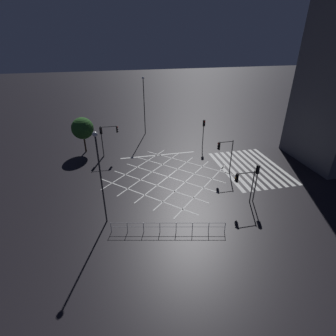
{
  "coord_description": "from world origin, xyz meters",
  "views": [
    {
      "loc": [
        -27.42,
        6.18,
        16.0
      ],
      "look_at": [
        0.0,
        0.0,
        1.22
      ],
      "focal_mm": 28.0,
      "sensor_mm": 36.0,
      "label": 1
    }
  ],
  "objects": [
    {
      "name": "ground_plane",
      "position": [
        0.0,
        0.0,
        0.0
      ],
      "size": [
        200.0,
        200.0,
        0.0
      ],
      "primitive_type": "plane",
      "color": "black"
    },
    {
      "name": "road_markings",
      "position": [
        0.3,
        -7.7,
        0.0
      ],
      "size": [
        16.26,
        23.12,
        0.01
      ],
      "color": "silver",
      "rests_on": "ground_plane"
    },
    {
      "name": "traffic_light_ne_cross",
      "position": [
        7.73,
        6.5,
        3.32
      ],
      "size": [
        0.36,
        2.44,
        4.54
      ],
      "rotation": [
        0.0,
        0.0,
        -1.57
      ],
      "color": "#2D2D30",
      "rests_on": "ground_plane"
    },
    {
      "name": "traffic_light_median_south",
      "position": [
        -0.56,
        -6.91,
        3.18
      ],
      "size": [
        0.36,
        2.05,
        4.37
      ],
      "rotation": [
        0.0,
        0.0,
        1.57
      ],
      "color": "#2D2D30",
      "rests_on": "ground_plane"
    },
    {
      "name": "traffic_light_sw_cross",
      "position": [
        -7.1,
        -6.12,
        2.73
      ],
      "size": [
        0.36,
        2.13,
        3.73
      ],
      "rotation": [
        0.0,
        0.0,
        1.57
      ],
      "color": "#2D2D30",
      "rests_on": "ground_plane"
    },
    {
      "name": "traffic_light_ne_main",
      "position": [
        7.99,
        7.68,
        3.06
      ],
      "size": [
        0.39,
        0.36,
        4.29
      ],
      "rotation": [
        0.0,
        0.0,
        3.14
      ],
      "color": "#2D2D30",
      "rests_on": "ground_plane"
    },
    {
      "name": "traffic_light_sw_main",
      "position": [
        -6.96,
        -7.61,
        3.01
      ],
      "size": [
        0.39,
        0.36,
        4.22
      ],
      "color": "#2D2D30",
      "rests_on": "ground_plane"
    },
    {
      "name": "traffic_light_se_main",
      "position": [
        7.9,
        -7.27,
        3.09
      ],
      "size": [
        0.39,
        0.36,
        4.33
      ],
      "rotation": [
        0.0,
        0.0,
        3.14
      ],
      "color": "#2D2D30",
      "rests_on": "ground_plane"
    },
    {
      "name": "street_lamp_east",
      "position": [
        -7.03,
        7.53,
        5.68
      ],
      "size": [
        0.42,
        0.42,
        8.94
      ],
      "color": "#2D2D30",
      "rests_on": "ground_plane"
    },
    {
      "name": "street_lamp_west",
      "position": [
        15.89,
        0.49,
        5.91
      ],
      "size": [
        0.41,
        0.41,
        9.52
      ],
      "color": "#2D2D30",
      "rests_on": "ground_plane"
    },
    {
      "name": "street_tree_near",
      "position": [
        10.11,
        10.25,
        3.63
      ],
      "size": [
        3.12,
        3.12,
        5.2
      ],
      "color": "#38281C",
      "rests_on": "ground_plane"
    },
    {
      "name": "pedestrian_railing",
      "position": [
        -9.76,
        2.2,
        0.67
      ],
      "size": [
        2.28,
        9.93,
        1.05
      ],
      "rotation": [
        0.0,
        0.0,
        -1.79
      ],
      "color": "#B7B7BC",
      "rests_on": "ground_plane"
    }
  ]
}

